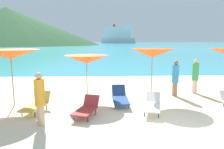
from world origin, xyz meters
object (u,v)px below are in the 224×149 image
Objects in this scene: lounge_chair_9 at (152,104)px; beachgoer_3 at (175,77)px; beachgoer_2 at (195,75)px; umbrella_3 at (87,60)px; lounge_chair_2 at (120,97)px; beachgoer_0 at (40,98)px; cruise_ship at (118,36)px; umbrella_4 at (152,53)px; umbrella_2 at (11,54)px; lounge_chair_5 at (36,104)px; lounge_chair_1 at (87,108)px.

beachgoer_3 is (1.62, 2.23, 0.62)m from lounge_chair_9.
umbrella_3 is at bearing 47.82° from beachgoer_2.
umbrella_3 is 1.22× the size of lounge_chair_2.
beachgoer_2 is (6.63, 3.83, 0.03)m from beachgoer_0.
lounge_chair_9 is 0.04× the size of cruise_ship.
umbrella_4 reaches higher than beachgoer_0.
umbrella_2 is 4.76m from lounge_chair_2.
umbrella_3 is 5.53m from beachgoer_2.
beachgoer_0 is (-4.20, -2.98, -1.19)m from umbrella_4.
lounge_chair_5 is at bearing -80.57° from cruise_ship.
lounge_chair_5 is 0.04× the size of cruise_ship.
lounge_chair_5 is 1.52m from beachgoer_0.
umbrella_4 is 1.34× the size of lounge_chair_9.
lounge_chair_1 is 247.99m from cruise_ship.
umbrella_4 is at bearing 59.02° from beachgoer_2.
umbrella_4 is 0.05× the size of cruise_ship.
cruise_ship is at bearing -55.62° from beachgoer_0.
lounge_chair_1 is 4.85m from beachgoer_3.
lounge_chair_9 is (4.35, -0.18, 0.00)m from lounge_chair_5.
lounge_chair_2 is 3.33m from lounge_chair_5.
umbrella_3 reaches higher than beachgoer_3.
umbrella_4 is at bearing 57.66° from lounge_chair_1.
beachgoer_3 is (-1.20, -0.50, -0.01)m from beachgoer_2.
lounge_chair_5 is (-3.22, -0.85, -0.00)m from lounge_chair_2.
umbrella_3 is 3.43m from beachgoer_0.
cruise_ship is at bearing 97.93° from lounge_chair_5.
umbrella_2 is 1.09× the size of umbrella_4.
beachgoer_2 is 0.04× the size of cruise_ship.
lounge_chair_2 is at bearing 153.47° from lounge_chair_9.
lounge_chair_9 is 0.99× the size of beachgoer_3.
umbrella_4 is 1.36× the size of beachgoer_0.
umbrella_2 is 1.43× the size of beachgoer_2.
lounge_chair_2 is 246.50m from cruise_ship.
lounge_chair_9 is at bearing 10.36° from lounge_chair_5.
lounge_chair_9 is (5.54, -1.04, -1.81)m from umbrella_2.
beachgoer_0 is at bearing -87.22° from beachgoer_3.
lounge_chair_1 is 0.82× the size of lounge_chair_9.
beachgoer_2 reaches higher than lounge_chair_5.
lounge_chair_1 is at bearing -80.12° from cruise_ship.
cruise_ship reaches higher than umbrella_2.
lounge_chair_5 is (-1.92, 0.54, -0.00)m from lounge_chair_1.
umbrella_2 is at bearing 174.87° from lounge_chair_1.
beachgoer_3 reaches higher than beachgoer_0.
umbrella_4 is (2.98, -0.09, 0.28)m from umbrella_3.
beachgoer_2 reaches higher than beachgoer_0.
cruise_ship is at bearing 104.77° from lounge_chair_1.
cruise_ship is (18.84, 247.13, 8.36)m from lounge_chair_1.
umbrella_3 is at bearing 145.78° from lounge_chair_2.
lounge_chair_2 is at bearing -95.34° from beachgoer_3.
lounge_chair_2 is 0.99× the size of beachgoer_2.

